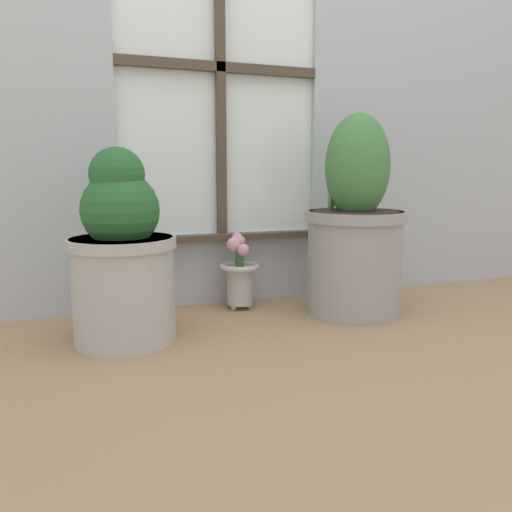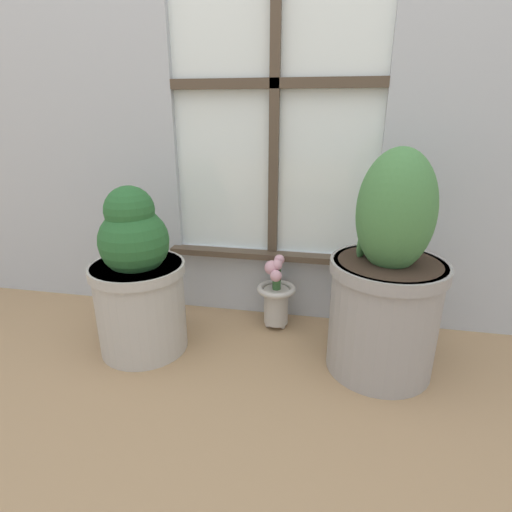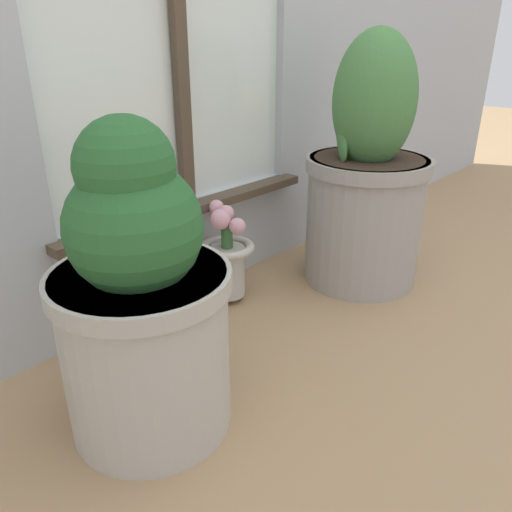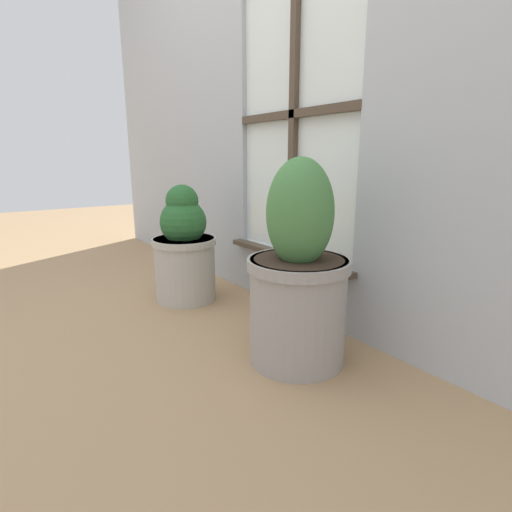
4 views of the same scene
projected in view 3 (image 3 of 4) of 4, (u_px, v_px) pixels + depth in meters
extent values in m
plane|color=tan|center=(332.00, 357.00, 1.19)|extent=(10.00, 10.00, 0.00)
cube|color=#B2B7BC|center=(188.00, 246.00, 1.45)|extent=(0.78, 0.05, 0.28)
cube|color=#4C3D2D|center=(196.00, 207.00, 1.37)|extent=(0.84, 0.06, 0.02)
cylinder|color=#B7B2A8|center=(147.00, 350.00, 0.94)|extent=(0.31, 0.31, 0.33)
cylinder|color=#B7B2A8|center=(140.00, 280.00, 0.88)|extent=(0.33, 0.33, 0.03)
cylinder|color=#38281E|center=(139.00, 274.00, 0.87)|extent=(0.28, 0.28, 0.01)
sphere|color=#28602D|center=(134.00, 228.00, 0.84)|extent=(0.23, 0.23, 0.23)
sphere|color=#28602D|center=(125.00, 166.00, 0.79)|extent=(0.16, 0.16, 0.16)
ellipsoid|color=#28602D|center=(176.00, 229.00, 0.86)|extent=(0.07, 0.11, 0.14)
cylinder|color=#9E9993|center=(363.00, 221.00, 1.51)|extent=(0.34, 0.34, 0.38)
cylinder|color=#9E9993|center=(368.00, 164.00, 1.44)|extent=(0.36, 0.36, 0.04)
cylinder|color=#38281E|center=(369.00, 159.00, 1.43)|extent=(0.31, 0.31, 0.01)
ellipsoid|color=#477F42|center=(374.00, 100.00, 1.37)|extent=(0.23, 0.23, 0.37)
ellipsoid|color=#477F42|center=(342.00, 128.00, 1.39)|extent=(0.12, 0.13, 0.21)
sphere|color=#BCB7AD|center=(220.00, 292.00, 1.47)|extent=(0.02, 0.02, 0.02)
sphere|color=#BCB7AD|center=(225.00, 302.00, 1.42)|extent=(0.02, 0.02, 0.02)
sphere|color=#BCB7AD|center=(240.00, 294.00, 1.46)|extent=(0.02, 0.02, 0.02)
cylinder|color=#BCB7AD|center=(228.00, 271.00, 1.42)|extent=(0.10, 0.10, 0.15)
torus|color=#BCB7AD|center=(227.00, 247.00, 1.39)|extent=(0.15, 0.15, 0.02)
cylinder|color=#386633|center=(227.00, 234.00, 1.37)|extent=(0.03, 0.03, 0.08)
sphere|color=#DB9EAD|center=(226.00, 213.00, 1.35)|extent=(0.04, 0.04, 0.04)
sphere|color=#DB9EAD|center=(216.00, 207.00, 1.37)|extent=(0.04, 0.04, 0.04)
sphere|color=#DB9EAD|center=(221.00, 219.00, 1.34)|extent=(0.06, 0.06, 0.06)
sphere|color=#DB9EAD|center=(237.00, 226.00, 1.34)|extent=(0.05, 0.05, 0.05)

